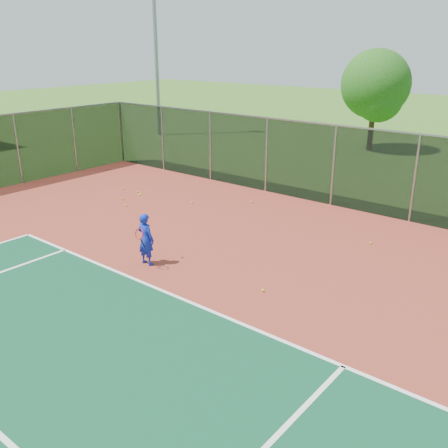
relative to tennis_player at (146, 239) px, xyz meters
name	(u,v)px	position (x,y,z in m)	size (l,w,h in m)	color
ground	(154,406)	(4.38, -3.87, -0.76)	(120.00, 120.00, 0.00)	#32631C
court_apron	(228,352)	(4.38, -1.87, -0.75)	(30.00, 20.00, 0.02)	maroon
fence_back	(415,178)	(4.38, 8.13, 0.80)	(30.00, 0.06, 3.03)	black
tennis_player	(146,239)	(0.00, 0.00, 0.00)	(0.59, 0.60, 1.97)	#1224B0
practice_ball_0	(122,199)	(-5.25, 3.54, -0.71)	(0.07, 0.07, 0.07)	#B4D919
practice_ball_1	(192,202)	(-2.83, 4.92, -0.71)	(0.07, 0.07, 0.07)	#B4D919
practice_ball_2	(126,205)	(-4.52, 3.11, -0.71)	(0.07, 0.07, 0.07)	#B4D919
practice_ball_3	(252,202)	(-1.08, 6.42, -0.71)	(0.07, 0.07, 0.07)	#B4D919
practice_ball_4	(371,243)	(4.21, 5.31, -0.71)	(0.07, 0.07, 0.07)	#B4D919
practice_ball_5	(263,290)	(3.45, 0.67, -0.71)	(0.07, 0.07, 0.07)	#B4D919
practice_ball_6	(138,192)	(-5.53, 4.58, -0.71)	(0.07, 0.07, 0.07)	#B4D919
practice_ball_7	(123,189)	(-6.37, 4.52, -0.71)	(0.07, 0.07, 0.07)	#B4D919
floodlight_nw	(155,25)	(-15.03, 15.00, 6.12)	(0.90, 0.40, 12.22)	gray
tree_back_left	(376,88)	(-1.75, 18.90, 2.75)	(3.81, 3.81, 5.60)	#332012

